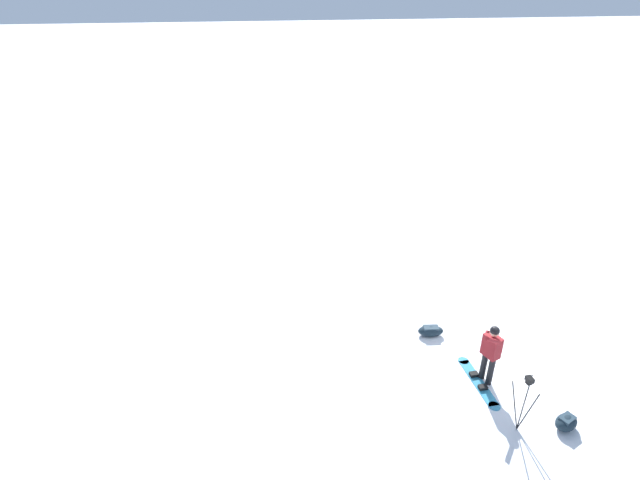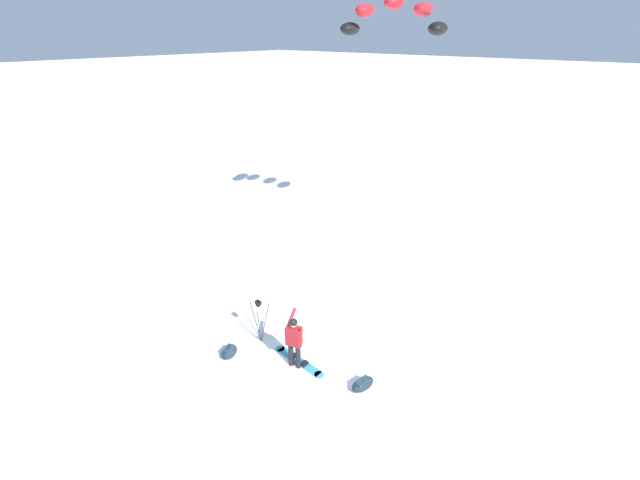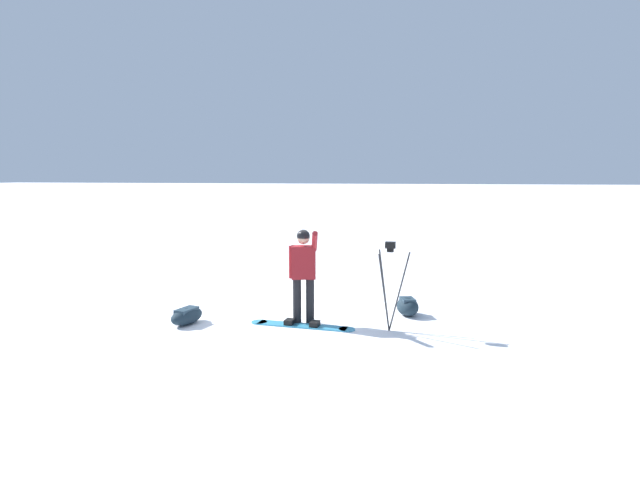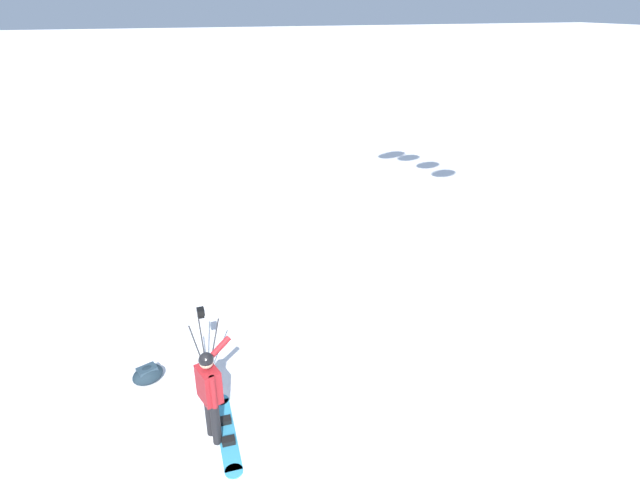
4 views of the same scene
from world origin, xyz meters
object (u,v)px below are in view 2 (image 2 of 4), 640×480
(snowboarder, at_px, (294,338))
(traction_kite, at_px, (393,16))
(snowboard, at_px, (299,361))
(camera_tripod, at_px, (259,313))
(gear_bag_large, at_px, (229,352))
(gear_bag_small, at_px, (363,384))

(snowboarder, distance_m, traction_kite, 11.50)
(snowboard, xyz_separation_m, camera_tripod, (-0.10, 1.43, 1.00))
(gear_bag_large, height_order, camera_tripod, camera_tripod)
(traction_kite, bearing_deg, gear_bag_large, -174.41)
(snowboard, bearing_deg, camera_tripod, 93.87)
(snowboarder, distance_m, gear_bag_large, 2.06)
(camera_tripod, bearing_deg, gear_bag_small, -82.45)
(gear_bag_large, relative_size, camera_tripod, 0.44)
(snowboard, relative_size, gear_bag_large, 2.81)
(snowboarder, xyz_separation_m, traction_kite, (8.10, 2.55, 7.75))
(snowboard, xyz_separation_m, gear_bag_large, (-1.11, 1.64, 0.15))
(gear_bag_small, bearing_deg, gear_bag_large, 112.20)
(traction_kite, relative_size, camera_tripod, 2.77)
(snowboarder, xyz_separation_m, gear_bag_small, (0.53, -1.89, -0.81))
(snowboard, relative_size, gear_bag_small, 2.44)
(gear_bag_large, bearing_deg, snowboard, -56.06)
(snowboarder, relative_size, camera_tripod, 1.12)
(snowboard, bearing_deg, snowboarder, -172.72)
(gear_bag_small, bearing_deg, snowboard, 100.25)
(gear_bag_large, distance_m, gear_bag_small, 3.84)
(traction_kite, xyz_separation_m, gear_bag_large, (-9.03, -0.88, -8.54))
(snowboarder, distance_m, camera_tripod, 1.46)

